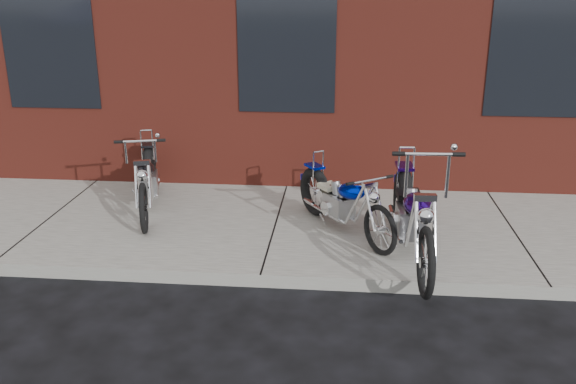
# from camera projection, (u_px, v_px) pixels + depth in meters

# --- Properties ---
(ground) EXTENTS (120.00, 120.00, 0.00)m
(ground) POSITION_uv_depth(u_px,v_px,m) (261.00, 288.00, 6.52)
(ground) COLOR black
(ground) RESTS_ON ground
(sidewalk) EXTENTS (22.00, 3.00, 0.15)m
(sidewalk) POSITION_uv_depth(u_px,v_px,m) (276.00, 228.00, 7.91)
(sidewalk) COLOR slate
(sidewalk) RESTS_ON ground
(chopper_purple) EXTENTS (0.61, 2.50, 1.40)m
(chopper_purple) POSITION_uv_depth(u_px,v_px,m) (412.00, 219.00, 6.78)
(chopper_purple) COLOR black
(chopper_purple) RESTS_ON sidewalk
(chopper_blue) EXTENTS (1.22, 1.76, 0.89)m
(chopper_blue) POSITION_uv_depth(u_px,v_px,m) (343.00, 203.00, 7.49)
(chopper_blue) COLOR black
(chopper_blue) RESTS_ON sidewalk
(chopper_third) EXTENTS (0.75, 2.17, 1.12)m
(chopper_third) POSITION_uv_depth(u_px,v_px,m) (147.00, 181.00, 8.23)
(chopper_third) COLOR black
(chopper_third) RESTS_ON sidewalk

